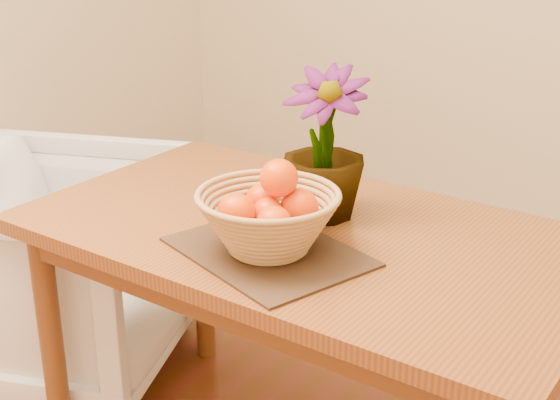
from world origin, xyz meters
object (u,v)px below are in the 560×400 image
Objects in this scene: potted_plant at (324,144)px; armchair at (58,257)px; wicker_basket at (268,224)px; table at (306,260)px.

armchair is at bearing 170.05° from potted_plant.
wicker_basket is 0.87× the size of potted_plant.
table is 4.27× the size of wicker_basket.
table is 3.71× the size of potted_plant.
table is 0.29m from potted_plant.
wicker_basket is 1.08m from armchair.
wicker_basket reaches higher than table.
potted_plant is (-0.02, 0.26, 0.12)m from wicker_basket.
potted_plant is 0.47× the size of armchair.
table is 0.23m from wicker_basket.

